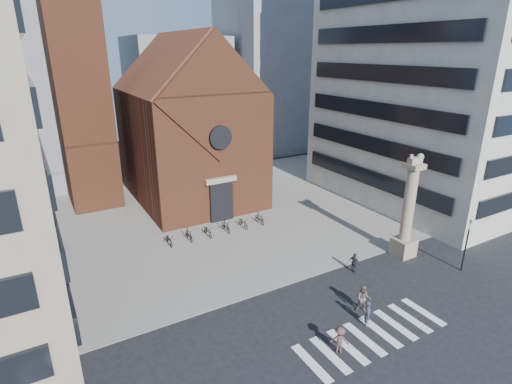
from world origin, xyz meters
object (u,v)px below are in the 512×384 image
Objects in this scene: pedestrian_0 at (368,313)px; scooter_0 at (169,240)px; pedestrian_1 at (364,299)px; pedestrian_2 at (354,263)px; traffic_light at (466,244)px; lion_column at (407,217)px.

pedestrian_0 is 18.01m from scooter_0.
pedestrian_2 is (2.93, 3.97, -0.15)m from pedestrian_1.
traffic_light reaches higher than pedestrian_0.
traffic_light reaches higher than pedestrian_1.
pedestrian_0 is at bearing -150.47° from lion_column.
pedestrian_1 is at bearing -154.47° from lion_column.
pedestrian_0 is at bearing -81.26° from pedestrian_1.
lion_column is 4.64× the size of scooter_0.
lion_column is at bearing -99.82° from pedestrian_2.
traffic_light is 2.55× the size of pedestrian_0.
scooter_0 is at bearing 139.88° from traffic_light.
pedestrian_0 is at bearing -174.14° from traffic_light.
lion_column is 4.57× the size of pedestrian_1.
pedestrian_1 reaches higher than pedestrian_0.
traffic_light is at bearing -39.46° from scooter_0.
traffic_light is 11.21m from pedestrian_0.
pedestrian_1 is (-8.32, -3.97, -2.51)m from lion_column.
pedestrian_0 is 1.38m from pedestrian_1.
traffic_light reaches higher than pedestrian_2.
lion_column is at bearing -6.25° from pedestrian_0.
pedestrian_1 is at bearing 179.85° from traffic_light.
lion_column reaches higher than pedestrian_0.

